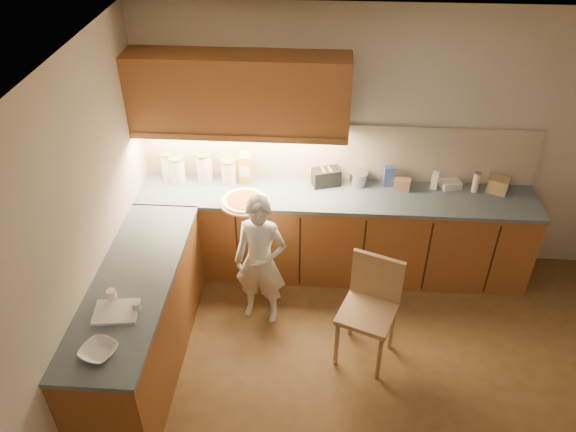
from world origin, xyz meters
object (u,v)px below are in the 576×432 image
(wooden_chair, at_px, (371,303))
(toaster, at_px, (326,177))
(child, at_px, (261,261))
(pizza_on_board, at_px, (245,201))
(oil_jug, at_px, (245,169))

(wooden_chair, relative_size, toaster, 3.29)
(child, relative_size, toaster, 4.40)
(pizza_on_board, relative_size, wooden_chair, 0.48)
(toaster, bearing_deg, child, -139.86)
(wooden_chair, bearing_deg, toaster, 129.09)
(child, xyz_separation_m, toaster, (0.55, 0.86, 0.36))
(pizza_on_board, height_order, wooden_chair, pizza_on_board)
(child, bearing_deg, pizza_on_board, 120.35)
(oil_jug, bearing_deg, wooden_chair, -45.88)
(toaster, bearing_deg, oil_jug, 163.32)
(child, distance_m, wooden_chair, 1.02)
(wooden_chair, bearing_deg, pizza_on_board, 164.06)
(pizza_on_board, xyz_separation_m, wooden_chair, (1.14, -0.86, -0.38))
(wooden_chair, bearing_deg, oil_jug, 155.13)
(toaster, bearing_deg, pizza_on_board, -170.89)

